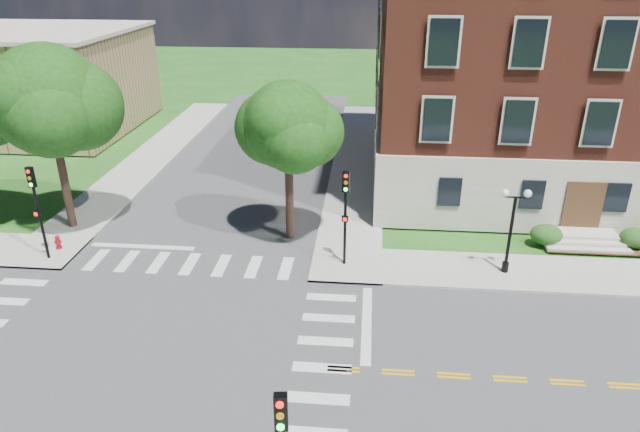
# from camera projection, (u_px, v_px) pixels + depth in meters

# --- Properties ---
(ground) EXTENTS (160.00, 160.00, 0.00)m
(ground) POSITION_uv_depth(u_px,v_px,m) (133.00, 357.00, 21.64)
(ground) COLOR #205317
(ground) RESTS_ON ground
(road_ew) EXTENTS (90.00, 12.00, 0.01)m
(road_ew) POSITION_uv_depth(u_px,v_px,m) (133.00, 357.00, 21.64)
(road_ew) COLOR #3D3D3F
(road_ew) RESTS_ON ground
(road_ns) EXTENTS (12.00, 90.00, 0.01)m
(road_ns) POSITION_uv_depth(u_px,v_px,m) (133.00, 357.00, 21.64)
(road_ns) COLOR #3D3D3F
(road_ns) RESTS_ON ground
(sidewalk_ne) EXTENTS (34.00, 34.00, 0.12)m
(sidewalk_ne) POSITION_uv_depth(u_px,v_px,m) (479.00, 208.00, 34.28)
(sidewalk_ne) COLOR #9E9B93
(sidewalk_ne) RESTS_ON ground
(crosswalk_east) EXTENTS (2.20, 10.20, 0.02)m
(crosswalk_east) POSITION_uv_depth(u_px,v_px,m) (322.00, 368.00, 21.05)
(crosswalk_east) COLOR silver
(crosswalk_east) RESTS_ON ground
(stop_bar_east) EXTENTS (0.40, 5.50, 0.00)m
(stop_bar_east) POSITION_uv_depth(u_px,v_px,m) (367.00, 323.00, 23.63)
(stop_bar_east) COLOR silver
(stop_bar_east) RESTS_ON ground
(main_building) EXTENTS (30.60, 22.40, 16.50)m
(main_building) POSITION_uv_depth(u_px,v_px,m) (616.00, 52.00, 36.13)
(main_building) COLOR #B3AC9E
(main_building) RESTS_ON ground
(secondary_building) EXTENTS (20.40, 15.40, 8.30)m
(secondary_building) POSITION_uv_depth(u_px,v_px,m) (14.00, 79.00, 48.86)
(secondary_building) COLOR #957A52
(secondary_building) RESTS_ON ground
(tree_c) EXTENTS (5.76, 5.76, 9.96)m
(tree_c) POSITION_uv_depth(u_px,v_px,m) (48.00, 101.00, 29.01)
(tree_c) COLOR black
(tree_c) RESTS_ON ground
(tree_d) EXTENTS (4.48, 4.48, 8.36)m
(tree_d) POSITION_uv_depth(u_px,v_px,m) (288.00, 126.00, 28.24)
(tree_d) COLOR black
(tree_d) RESTS_ON ground
(traffic_signal_ne) EXTENTS (0.36, 0.41, 4.80)m
(traffic_signal_ne) POSITION_uv_depth(u_px,v_px,m) (345.00, 206.00, 26.71)
(traffic_signal_ne) COLOR black
(traffic_signal_ne) RESTS_ON ground
(traffic_signal_nw) EXTENTS (0.36, 0.41, 4.80)m
(traffic_signal_nw) POSITION_uv_depth(u_px,v_px,m) (36.00, 202.00, 27.24)
(traffic_signal_nw) COLOR black
(traffic_signal_nw) RESTS_ON ground
(twin_lamp_west) EXTENTS (1.36, 0.36, 4.23)m
(twin_lamp_west) POSITION_uv_depth(u_px,v_px,m) (511.00, 226.00, 26.29)
(twin_lamp_west) COLOR black
(twin_lamp_west) RESTS_ON ground
(fire_hydrant) EXTENTS (0.35, 0.35, 0.75)m
(fire_hydrant) POSITION_uv_depth(u_px,v_px,m) (58.00, 242.00, 29.31)
(fire_hydrant) COLOR maroon
(fire_hydrant) RESTS_ON ground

